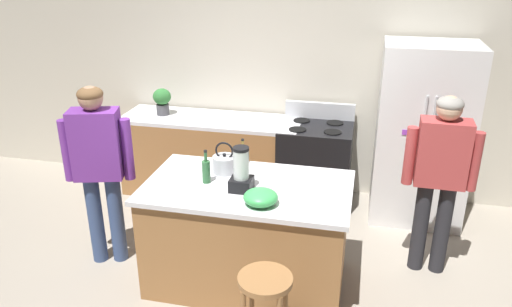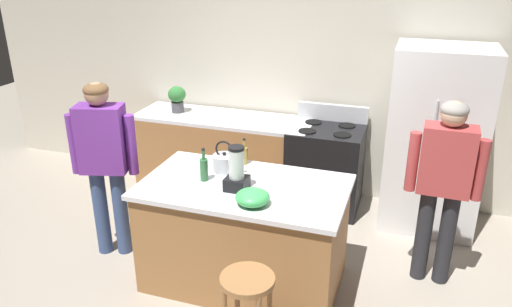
{
  "view_description": "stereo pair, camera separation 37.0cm",
  "coord_description": "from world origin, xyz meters",
  "px_view_note": "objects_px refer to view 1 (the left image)",
  "views": [
    {
      "loc": [
        0.85,
        -3.42,
        2.62
      ],
      "look_at": [
        0.0,
        0.3,
        1.05
      ],
      "focal_mm": 34.79,
      "sensor_mm": 36.0,
      "label": 1
    },
    {
      "loc": [
        1.21,
        -3.32,
        2.62
      ],
      "look_at": [
        0.0,
        0.3,
        1.05
      ],
      "focal_mm": 34.79,
      "sensor_mm": 36.0,
      "label": 2
    }
  ],
  "objects_px": {
    "refrigerator": "(422,134)",
    "bottle_olive_oil": "(206,171)",
    "stove_range": "(315,165)",
    "person_by_island_left": "(99,160)",
    "person_by_sink_right": "(440,170)",
    "blender_appliance": "(241,172)",
    "kitchen_island": "(248,234)",
    "potted_plant": "(162,100)",
    "mixing_bowl": "(261,197)",
    "bottle_vinegar": "(243,155)",
    "bar_stool": "(265,297)",
    "tea_kettle": "(225,163)"
  },
  "relations": [
    {
      "from": "refrigerator",
      "to": "stove_range",
      "type": "height_order",
      "value": "refrigerator"
    },
    {
      "from": "person_by_sink_right",
      "to": "tea_kettle",
      "type": "relative_size",
      "value": 5.75
    },
    {
      "from": "person_by_sink_right",
      "to": "potted_plant",
      "type": "xyz_separation_m",
      "value": [
        -2.86,
        1.03,
        0.12
      ]
    },
    {
      "from": "tea_kettle",
      "to": "bar_stool",
      "type": "bearing_deg",
      "value": -61.51
    },
    {
      "from": "potted_plant",
      "to": "blender_appliance",
      "type": "distance_m",
      "value": 2.11
    },
    {
      "from": "bar_stool",
      "to": "blender_appliance",
      "type": "bearing_deg",
      "value": 114.91
    },
    {
      "from": "person_by_island_left",
      "to": "tea_kettle",
      "type": "xyz_separation_m",
      "value": [
        1.06,
        0.17,
        0.0
      ]
    },
    {
      "from": "bar_stool",
      "to": "bottle_olive_oil",
      "type": "distance_m",
      "value": 1.15
    },
    {
      "from": "bar_stool",
      "to": "bottle_vinegar",
      "type": "height_order",
      "value": "bottle_vinegar"
    },
    {
      "from": "refrigerator",
      "to": "blender_appliance",
      "type": "bearing_deg",
      "value": -132.62
    },
    {
      "from": "potted_plant",
      "to": "tea_kettle",
      "type": "height_order",
      "value": "potted_plant"
    },
    {
      "from": "kitchen_island",
      "to": "mixing_bowl",
      "type": "height_order",
      "value": "mixing_bowl"
    },
    {
      "from": "stove_range",
      "to": "tea_kettle",
      "type": "xyz_separation_m",
      "value": [
        -0.62,
        -1.32,
        0.52
      ]
    },
    {
      "from": "stove_range",
      "to": "bottle_vinegar",
      "type": "height_order",
      "value": "bottle_vinegar"
    },
    {
      "from": "tea_kettle",
      "to": "blender_appliance",
      "type": "bearing_deg",
      "value": -53.4
    },
    {
      "from": "kitchen_island",
      "to": "potted_plant",
      "type": "xyz_separation_m",
      "value": [
        -1.36,
        1.55,
        0.62
      ]
    },
    {
      "from": "bottle_olive_oil",
      "to": "mixing_bowl",
      "type": "relative_size",
      "value": 1.09
    },
    {
      "from": "person_by_sink_right",
      "to": "blender_appliance",
      "type": "distance_m",
      "value": 1.64
    },
    {
      "from": "potted_plant",
      "to": "bottle_vinegar",
      "type": "distance_m",
      "value": 1.69
    },
    {
      "from": "kitchen_island",
      "to": "refrigerator",
      "type": "bearing_deg",
      "value": 46.22
    },
    {
      "from": "kitchen_island",
      "to": "bottle_vinegar",
      "type": "xyz_separation_m",
      "value": [
        -0.14,
        0.39,
        0.54
      ]
    },
    {
      "from": "kitchen_island",
      "to": "person_by_island_left",
      "type": "xyz_separation_m",
      "value": [
        -1.3,
        0.03,
        0.53
      ]
    },
    {
      "from": "person_by_sink_right",
      "to": "blender_appliance",
      "type": "relative_size",
      "value": 4.46
    },
    {
      "from": "stove_range",
      "to": "person_by_island_left",
      "type": "height_order",
      "value": "person_by_island_left"
    },
    {
      "from": "bottle_vinegar",
      "to": "bar_stool",
      "type": "bearing_deg",
      "value": -69.55
    },
    {
      "from": "kitchen_island",
      "to": "bar_stool",
      "type": "xyz_separation_m",
      "value": [
        0.32,
        -0.84,
        0.07
      ]
    },
    {
      "from": "blender_appliance",
      "to": "tea_kettle",
      "type": "bearing_deg",
      "value": 126.6
    },
    {
      "from": "kitchen_island",
      "to": "person_by_sink_right",
      "type": "height_order",
      "value": "person_by_sink_right"
    },
    {
      "from": "bar_stool",
      "to": "potted_plant",
      "type": "distance_m",
      "value": 2.97
    },
    {
      "from": "person_by_sink_right",
      "to": "bar_stool",
      "type": "distance_m",
      "value": 1.85
    },
    {
      "from": "blender_appliance",
      "to": "tea_kettle",
      "type": "height_order",
      "value": "blender_appliance"
    },
    {
      "from": "refrigerator",
      "to": "mixing_bowl",
      "type": "relative_size",
      "value": 7.16
    },
    {
      "from": "bottle_vinegar",
      "to": "mixing_bowl",
      "type": "relative_size",
      "value": 0.93
    },
    {
      "from": "kitchen_island",
      "to": "bottle_vinegar",
      "type": "height_order",
      "value": "bottle_vinegar"
    },
    {
      "from": "refrigerator",
      "to": "bottle_olive_oil",
      "type": "distance_m",
      "value": 2.33
    },
    {
      "from": "bottle_olive_oil",
      "to": "bottle_vinegar",
      "type": "height_order",
      "value": "bottle_olive_oil"
    },
    {
      "from": "blender_appliance",
      "to": "tea_kettle",
      "type": "xyz_separation_m",
      "value": [
        -0.22,
        0.29,
        -0.07
      ]
    },
    {
      "from": "kitchen_island",
      "to": "bar_stool",
      "type": "relative_size",
      "value": 2.41
    },
    {
      "from": "mixing_bowl",
      "to": "tea_kettle",
      "type": "bearing_deg",
      "value": 130.15
    },
    {
      "from": "person_by_sink_right",
      "to": "refrigerator",
      "type": "bearing_deg",
      "value": 93.5
    },
    {
      "from": "mixing_bowl",
      "to": "person_by_sink_right",
      "type": "bearing_deg",
      "value": 31.27
    },
    {
      "from": "refrigerator",
      "to": "bottle_olive_oil",
      "type": "height_order",
      "value": "refrigerator"
    },
    {
      "from": "stove_range",
      "to": "person_by_sink_right",
      "type": "relative_size",
      "value": 0.68
    },
    {
      "from": "kitchen_island",
      "to": "potted_plant",
      "type": "height_order",
      "value": "potted_plant"
    },
    {
      "from": "stove_range",
      "to": "person_by_island_left",
      "type": "distance_m",
      "value": 2.31
    },
    {
      "from": "person_by_island_left",
      "to": "mixing_bowl",
      "type": "relative_size",
      "value": 6.39
    },
    {
      "from": "refrigerator",
      "to": "bottle_vinegar",
      "type": "bearing_deg",
      "value": -144.77
    },
    {
      "from": "refrigerator",
      "to": "bar_stool",
      "type": "relative_size",
      "value": 2.68
    },
    {
      "from": "bar_stool",
      "to": "tea_kettle",
      "type": "distance_m",
      "value": 1.27
    },
    {
      "from": "person_by_island_left",
      "to": "blender_appliance",
      "type": "relative_size",
      "value": 4.57
    }
  ]
}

